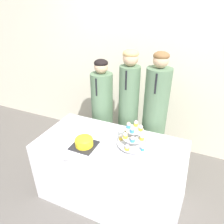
# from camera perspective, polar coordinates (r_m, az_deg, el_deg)

# --- Properties ---
(ground_plane) EXTENTS (16.00, 16.00, 0.00)m
(ground_plane) POSITION_cam_1_polar(r_m,az_deg,el_deg) (2.36, -4.65, -28.78)
(ground_plane) COLOR #605B56
(wall_back) EXTENTS (9.00, 0.06, 2.70)m
(wall_back) POSITION_cam_1_polar(r_m,az_deg,el_deg) (2.89, 9.89, 15.04)
(wall_back) COLOR beige
(wall_back) RESTS_ON ground_plane
(table) EXTENTS (1.51, 0.76, 0.74)m
(table) POSITION_cam_1_polar(r_m,az_deg,el_deg) (2.29, -0.40, -16.41)
(table) COLOR white
(table) RESTS_ON ground_plane
(round_cake) EXTENTS (0.24, 0.24, 0.11)m
(round_cake) POSITION_cam_1_polar(r_m,az_deg,el_deg) (2.01, -8.02, -8.34)
(round_cake) COLOR #232328
(round_cake) RESTS_ON table
(cake_knife) EXTENTS (0.24, 0.11, 0.01)m
(cake_knife) POSITION_cam_1_polar(r_m,az_deg,el_deg) (1.90, -11.10, -13.23)
(cake_knife) COLOR silver
(cake_knife) RESTS_ON table
(cupcake_stand) EXTENTS (0.32, 0.32, 0.26)m
(cupcake_stand) POSITION_cam_1_polar(r_m,az_deg,el_deg) (1.96, 6.28, -6.86)
(cupcake_stand) COLOR silver
(cupcake_stand) RESTS_ON table
(student_0) EXTENTS (0.28, 0.28, 1.43)m
(student_0) POSITION_cam_1_polar(r_m,az_deg,el_deg) (2.69, -2.77, -0.89)
(student_0) COLOR #567556
(student_0) RESTS_ON ground_plane
(student_1) EXTENTS (0.24, 0.25, 1.57)m
(student_1) POSITION_cam_1_polar(r_m,az_deg,el_deg) (2.53, 4.64, -0.67)
(student_1) COLOR #567556
(student_1) RESTS_ON ground_plane
(student_2) EXTENTS (0.28, 0.29, 1.57)m
(student_2) POSITION_cam_1_polar(r_m,az_deg,el_deg) (2.47, 11.92, -2.54)
(student_2) COLOR #567556
(student_2) RESTS_ON ground_plane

